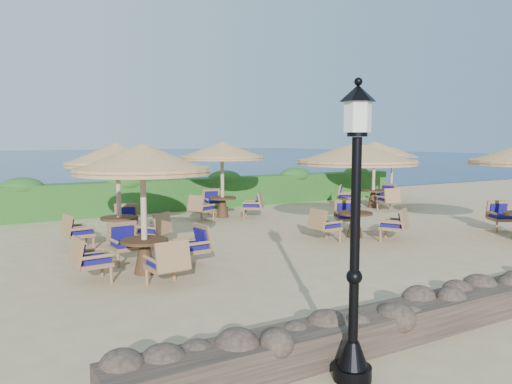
# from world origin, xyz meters

# --- Properties ---
(ground) EXTENTS (120.00, 120.00, 0.00)m
(ground) POSITION_xyz_m (0.00, 0.00, 0.00)
(ground) COLOR tan
(ground) RESTS_ON ground
(sea) EXTENTS (160.00, 160.00, 0.00)m
(sea) POSITION_xyz_m (0.00, 70.00, 0.00)
(sea) COLOR #0C2151
(sea) RESTS_ON ground
(hedge) EXTENTS (18.00, 0.90, 1.20)m
(hedge) POSITION_xyz_m (0.00, 7.20, 0.60)
(hedge) COLOR #1D4C18
(hedge) RESTS_ON ground
(lamp_post) EXTENTS (0.44, 0.44, 3.31)m
(lamp_post) POSITION_xyz_m (-4.80, -6.80, 1.55)
(lamp_post) COLOR black
(lamp_post) RESTS_ON ground
(extra_parasol) EXTENTS (2.30, 2.30, 2.41)m
(extra_parasol) POSITION_xyz_m (7.80, 5.20, 2.17)
(extra_parasol) COLOR tan
(extra_parasol) RESTS_ON ground
(cafe_set_0) EXTENTS (2.85, 2.85, 2.65)m
(cafe_set_0) POSITION_xyz_m (-5.46, -1.21, 1.81)
(cafe_set_0) COLOR tan
(cafe_set_0) RESTS_ON ground
(cafe_set_1) EXTENTS (3.34, 3.34, 2.65)m
(cafe_set_1) POSITION_xyz_m (0.80, -0.41, 2.01)
(cafe_set_1) COLOR tan
(cafe_set_1) RESTS_ON ground
(cafe_set_3) EXTENTS (2.79, 2.78, 2.65)m
(cafe_set_3) POSITION_xyz_m (-5.13, 2.01, 1.89)
(cafe_set_3) COLOR tan
(cafe_set_3) RESTS_ON ground
(cafe_set_4) EXTENTS (3.00, 3.00, 2.65)m
(cafe_set_4) POSITION_xyz_m (-0.80, 4.72, 1.95)
(cafe_set_4) COLOR tan
(cafe_set_4) RESTS_ON ground
(cafe_set_5) EXTENTS (2.97, 2.97, 2.65)m
(cafe_set_5) POSITION_xyz_m (5.58, 3.97, 1.95)
(cafe_set_5) COLOR tan
(cafe_set_5) RESTS_ON ground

